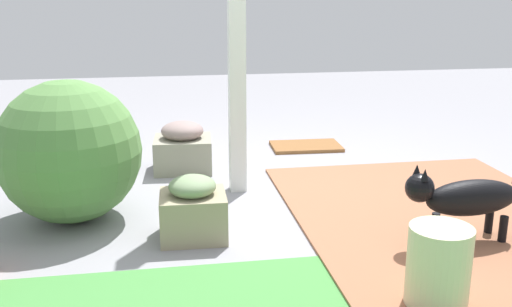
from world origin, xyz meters
name	(u,v)px	position (x,y,z in m)	size (l,w,h in m)	color
ground_plane	(276,195)	(0.00, 0.00, 0.00)	(12.00, 12.00, 0.00)	gray
brick_path	(442,219)	(-0.93, 0.64, 0.01)	(1.80, 2.40, 0.02)	#9B6144
porch_pillar	(236,28)	(0.24, -0.16, 1.14)	(0.11, 0.11, 2.28)	white
stone_planter_nearest	(183,148)	(0.61, -0.71, 0.18)	(0.47, 0.43, 0.40)	gray
stone_planter_mid	(193,210)	(0.61, 0.63, 0.17)	(0.39, 0.35, 0.37)	gray
round_shrub	(69,152)	(1.33, 0.22, 0.44)	(0.88, 0.88, 0.88)	#558543
terracotta_pot_broad	(65,143)	(1.52, -0.82, 0.23)	(0.38, 0.38, 0.39)	#AB5040
dog	(464,198)	(-0.87, 0.97, 0.28)	(0.69, 0.22, 0.47)	black
ceramic_urn	(438,268)	(-0.42, 1.59, 0.19)	(0.28, 0.28, 0.39)	beige
doormat	(306,146)	(-0.52, -1.20, 0.01)	(0.62, 0.40, 0.03)	brown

